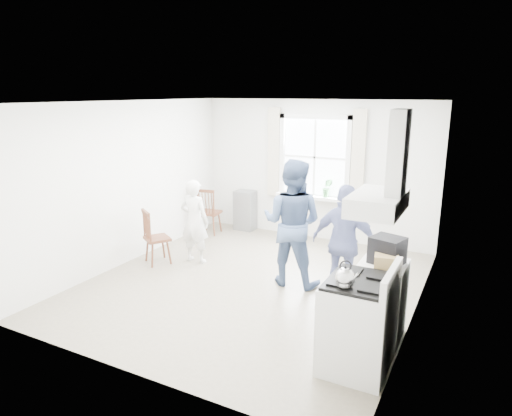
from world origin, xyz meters
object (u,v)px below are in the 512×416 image
at_px(person_right, 345,243).
at_px(low_cabinet, 381,300).
at_px(stereo_stack, 387,250).
at_px(windsor_chair_b, 151,231).
at_px(windsor_chair_a, 207,207).
at_px(person_mid, 292,223).
at_px(person_left, 195,221).
at_px(gas_stove, 358,323).

bearing_deg(person_right, low_cabinet, 134.20).
xyz_separation_m(stereo_stack, windsor_chair_b, (-3.84, 0.59, -0.49)).
bearing_deg(windsor_chair_b, low_cabinet, -9.00).
relative_size(windsor_chair_a, person_mid, 0.50).
bearing_deg(windsor_chair_a, stereo_stack, -30.86).
bearing_deg(stereo_stack, person_right, 131.35).
height_order(low_cabinet, person_left, person_left).
bearing_deg(person_left, low_cabinet, 159.91).
relative_size(gas_stove, windsor_chair_a, 1.21).
relative_size(person_mid, person_right, 1.17).
relative_size(windsor_chair_b, person_left, 0.66).
height_order(low_cabinet, windsor_chair_a, windsor_chair_a).
relative_size(gas_stove, person_right, 0.71).
distance_m(windsor_chair_b, person_mid, 2.37).
distance_m(windsor_chair_a, person_left, 1.48).
height_order(gas_stove, stereo_stack, stereo_stack).
bearing_deg(person_mid, stereo_stack, 145.60).
distance_m(gas_stove, person_left, 3.61).
distance_m(windsor_chair_a, person_mid, 2.78).
height_order(person_left, person_mid, person_mid).
distance_m(stereo_stack, person_mid, 1.78).
height_order(windsor_chair_a, person_left, person_left).
relative_size(stereo_stack, windsor_chair_b, 0.44).
bearing_deg(person_mid, windsor_chair_b, 5.20).
bearing_deg(low_cabinet, gas_stove, -95.68).
bearing_deg(windsor_chair_a, low_cabinet, -31.18).
distance_m(low_cabinet, windsor_chair_a, 4.52).
height_order(low_cabinet, windsor_chair_b, windsor_chair_b).
bearing_deg(gas_stove, person_left, 151.61).
bearing_deg(windsor_chair_b, person_left, 35.55).
distance_m(windsor_chair_a, windsor_chair_b, 1.74).
xyz_separation_m(person_left, person_right, (2.56, -0.20, 0.09)).
distance_m(stereo_stack, person_right, 1.10).
relative_size(stereo_stack, person_right, 0.26).
xyz_separation_m(windsor_chair_b, person_left, (0.57, 0.41, 0.14)).
bearing_deg(gas_stove, low_cabinet, 84.32).
xyz_separation_m(gas_stove, stereo_stack, (0.10, 0.71, 0.56)).
distance_m(stereo_stack, windsor_chair_b, 3.91).
xyz_separation_m(windsor_chair_b, person_mid, (2.32, 0.34, 0.36)).
bearing_deg(windsor_chair_b, person_right, 3.89).
bearing_deg(person_mid, person_left, -5.44).
bearing_deg(low_cabinet, person_mid, 147.83).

